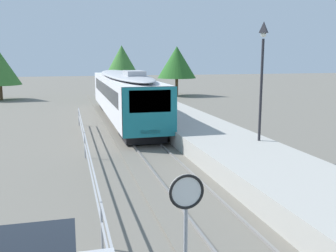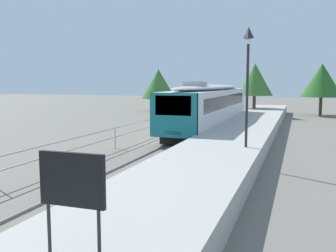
% 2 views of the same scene
% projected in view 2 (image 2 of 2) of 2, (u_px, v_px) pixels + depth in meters
% --- Properties ---
extents(ground_plane, '(160.00, 160.00, 0.00)m').
position_uv_depth(ground_plane, '(127.00, 146.00, 22.73)').
color(ground_plane, '#6B665B').
extents(track_rails, '(3.20, 60.00, 0.14)m').
position_uv_depth(track_rails, '(175.00, 148.00, 21.75)').
color(track_rails, '#6B665B').
rests_on(track_rails, ground).
extents(commuter_train, '(2.82, 18.76, 3.74)m').
position_uv_depth(commuter_train, '(210.00, 104.00, 29.92)').
color(commuter_train, silver).
rests_on(commuter_train, track_rails).
extents(station_platform, '(3.90, 60.00, 0.90)m').
position_uv_depth(station_platform, '(231.00, 144.00, 20.63)').
color(station_platform, '#A8A59E').
rests_on(station_platform, ground).
extents(platform_lamp_mid_platform, '(0.34, 0.34, 5.35)m').
position_uv_depth(platform_lamp_mid_platform, '(248.00, 64.00, 16.68)').
color(platform_lamp_mid_platform, '#232328').
rests_on(platform_lamp_mid_platform, station_platform).
extents(platform_notice_board, '(1.20, 0.08, 1.80)m').
position_uv_depth(platform_notice_board, '(72.00, 183.00, 6.14)').
color(platform_notice_board, '#232328').
rests_on(platform_notice_board, station_platform).
extents(tree_behind_carpark, '(4.71, 4.71, 5.99)m').
position_uv_depth(tree_behind_carpark, '(322.00, 80.00, 43.21)').
color(tree_behind_carpark, brown).
rests_on(tree_behind_carpark, ground).
extents(tree_behind_station_far, '(4.61, 4.61, 5.56)m').
position_uv_depth(tree_behind_station_far, '(158.00, 84.00, 50.15)').
color(tree_behind_station_far, brown).
rests_on(tree_behind_station_far, ground).
extents(tree_distant_left, '(4.04, 4.04, 5.95)m').
position_uv_depth(tree_distant_left, '(255.00, 79.00, 42.36)').
color(tree_distant_left, brown).
rests_on(tree_distant_left, ground).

